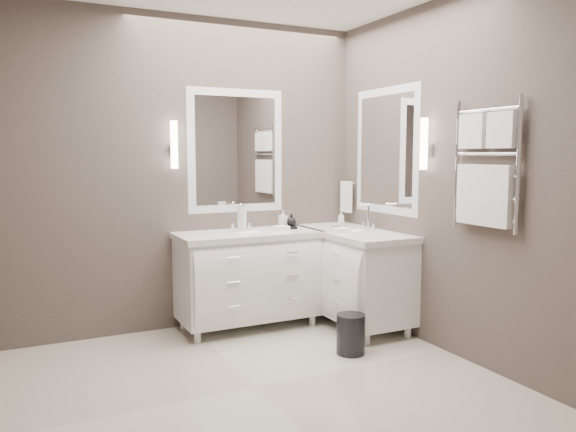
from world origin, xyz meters
name	(u,v)px	position (x,y,z in m)	size (l,w,h in m)	color
floor	(255,388)	(0.00, 0.00, -0.01)	(3.20, 3.00, 0.01)	beige
wall_back	(187,174)	(0.00, 1.50, 1.35)	(3.20, 0.01, 2.70)	#4B403C
wall_front	(403,198)	(0.00, -1.50, 1.35)	(3.20, 0.01, 2.70)	#4B403C
wall_right	(451,177)	(1.60, 0.00, 1.35)	(0.01, 3.00, 2.70)	#4B403C
vanity_back	(248,273)	(0.45, 1.23, 0.49)	(1.24, 0.59, 0.97)	white
vanity_right	(353,271)	(1.33, 0.90, 0.49)	(0.59, 1.24, 0.97)	white
mirror_back	(236,151)	(0.45, 1.49, 1.55)	(0.90, 0.02, 1.10)	white
mirror_right	(386,151)	(1.59, 0.80, 1.55)	(0.02, 0.90, 1.10)	white
sconce_back	(174,146)	(-0.13, 1.43, 1.59)	(0.06, 0.06, 0.40)	white
sconce_right	(424,145)	(1.53, 0.22, 1.59)	(0.06, 0.06, 0.40)	white
towel_bar_corner	(346,196)	(1.54, 1.36, 1.12)	(0.03, 0.22, 0.30)	white
towel_ladder	(485,173)	(1.55, -0.40, 1.39)	(0.06, 0.58, 0.90)	white
waste_bin	(351,334)	(0.90, 0.26, 0.15)	(0.22, 0.22, 0.31)	black
amenity_tray_back	(287,227)	(0.85, 1.26, 0.86)	(0.17, 0.13, 0.03)	black
amenity_tray_right	(341,229)	(1.23, 0.95, 0.86)	(0.13, 0.17, 0.03)	black
water_bottle	(242,219)	(0.40, 1.22, 0.96)	(0.08, 0.08, 0.23)	silver
soap_bottle_a	(283,218)	(0.82, 1.28, 0.95)	(0.06, 0.07, 0.14)	white
soap_bottle_b	(291,220)	(0.88, 1.23, 0.93)	(0.08, 0.08, 0.11)	black
soap_bottle_c	(341,219)	(1.23, 0.95, 0.95)	(0.06, 0.06, 0.15)	white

